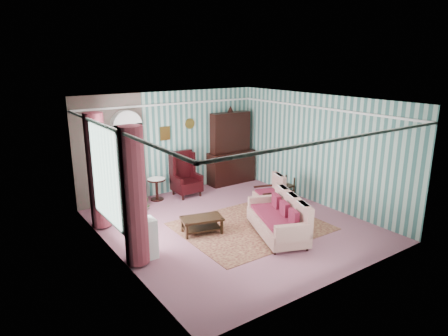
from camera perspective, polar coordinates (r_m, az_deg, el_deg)
floor at (r=9.44m, az=1.30°, el=-8.16°), size 6.00×6.00×0.00m
room_shell at (r=8.63m, az=-2.63°, el=3.58°), size 5.53×6.02×2.91m
bookcase at (r=10.85m, az=-13.42°, el=0.83°), size 0.80×0.28×2.24m
dresser_hutch at (r=12.25m, az=1.04°, el=3.19°), size 1.50×0.56×2.36m
wingback_left at (r=10.55m, az=-13.72°, el=-2.41°), size 0.76×0.80×1.25m
wingback_right at (r=11.25m, az=-5.42°, el=-0.91°), size 0.76×0.80×1.25m
seated_woman at (r=10.56m, az=-13.71°, el=-2.59°), size 0.44×0.40×1.18m
round_side_table at (r=11.11m, az=-9.58°, el=-3.03°), size 0.50×0.50×0.60m
nest_table at (r=11.48m, az=8.67°, el=-2.53°), size 0.45×0.38×0.54m
plant_stand at (r=7.96m, az=-11.69°, el=-10.01°), size 0.55×0.35×0.80m
rug at (r=9.39m, az=3.88°, el=-8.29°), size 3.20×2.60×0.01m
sofa at (r=8.79m, az=7.62°, el=-6.34°), size 1.67×2.13×1.08m
floral_armchair at (r=10.35m, az=6.45°, el=-2.85°), size 1.05×0.96×1.09m
coffee_table at (r=8.97m, az=-3.18°, el=-8.17°), size 1.01×0.72×0.38m
potted_plant_a at (r=7.66m, az=-11.73°, el=-6.22°), size 0.38×0.34×0.39m
potted_plant_b at (r=7.82m, az=-11.60°, el=-5.51°), size 0.29×0.25×0.45m
potted_plant_c at (r=7.82m, az=-12.37°, el=-5.91°), size 0.25×0.25×0.36m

